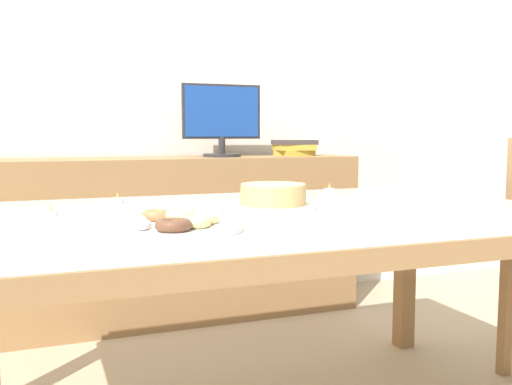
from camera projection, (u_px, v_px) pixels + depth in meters
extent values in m
cube|color=silver|center=(163.00, 71.00, 3.15)|extent=(8.00, 0.10, 2.60)
cube|color=silver|center=(266.00, 214.00, 1.79)|extent=(1.80, 0.99, 0.04)
cube|color=olive|center=(340.00, 260.00, 1.36)|extent=(1.83, 0.08, 0.06)
cube|color=olive|center=(221.00, 211.00, 2.23)|extent=(1.83, 0.08, 0.06)
cube|color=olive|center=(485.00, 215.00, 2.11)|extent=(0.08, 1.02, 0.06)
cube|color=olive|center=(405.00, 274.00, 2.55)|extent=(0.07, 0.07, 0.66)
cube|color=olive|center=(505.00, 319.00, 2.25)|extent=(0.04, 0.04, 0.45)
cube|color=olive|center=(178.00, 238.00, 2.96)|extent=(1.88, 0.44, 0.84)
cylinder|color=#262628|center=(222.00, 155.00, 3.00)|extent=(0.20, 0.20, 0.02)
cylinder|color=#262628|center=(222.00, 145.00, 3.00)|extent=(0.04, 0.04, 0.09)
cube|color=#262628|center=(222.00, 112.00, 2.98)|extent=(0.42, 0.02, 0.28)
cube|color=navy|center=(222.00, 112.00, 2.97)|extent=(0.40, 0.00, 0.26)
cube|color=#B29933|center=(294.00, 153.00, 3.15)|extent=(0.20, 0.17, 0.03)
cube|color=#B29933|center=(294.00, 147.00, 3.15)|extent=(0.22, 0.18, 0.03)
cube|color=#3F3838|center=(295.00, 142.00, 3.15)|extent=(0.22, 0.17, 0.03)
cylinder|color=white|center=(273.00, 207.00, 1.79)|extent=(0.27, 0.27, 0.01)
cylinder|color=tan|center=(273.00, 195.00, 1.78)|extent=(0.21, 0.21, 0.06)
cylinder|color=#F4CA7D|center=(273.00, 185.00, 1.78)|extent=(0.20, 0.20, 0.01)
cylinder|color=white|center=(167.00, 228.00, 1.37)|extent=(0.37, 0.37, 0.01)
torus|color=#EAD184|center=(206.00, 219.00, 1.40)|extent=(0.07, 0.07, 0.02)
torus|color=#EAD184|center=(179.00, 215.00, 1.45)|extent=(0.08, 0.08, 0.03)
torus|color=#B27042|center=(156.00, 215.00, 1.45)|extent=(0.07, 0.07, 0.03)
torus|color=white|center=(132.00, 220.00, 1.38)|extent=(0.07, 0.07, 0.02)
torus|color=white|center=(136.00, 225.00, 1.31)|extent=(0.07, 0.07, 0.02)
torus|color=brown|center=(173.00, 225.00, 1.29)|extent=(0.08, 0.08, 0.03)
torus|color=#EAD184|center=(196.00, 222.00, 1.34)|extent=(0.08, 0.08, 0.03)
cylinder|color=white|center=(447.00, 196.00, 2.11)|extent=(0.21, 0.21, 0.01)
cylinder|color=white|center=(447.00, 193.00, 2.11)|extent=(0.21, 0.21, 0.01)
cylinder|color=white|center=(447.00, 190.00, 2.11)|extent=(0.21, 0.21, 0.01)
cylinder|color=white|center=(447.00, 188.00, 2.11)|extent=(0.21, 0.21, 0.01)
cylinder|color=white|center=(448.00, 185.00, 2.11)|extent=(0.21, 0.21, 0.01)
cylinder|color=white|center=(448.00, 182.00, 2.11)|extent=(0.21, 0.21, 0.01)
cylinder|color=silver|center=(118.00, 201.00, 1.93)|extent=(0.04, 0.04, 0.02)
cylinder|color=white|center=(118.00, 199.00, 1.93)|extent=(0.03, 0.03, 0.00)
cone|color=#F9B74C|center=(117.00, 195.00, 1.93)|extent=(0.01, 0.01, 0.02)
cylinder|color=silver|center=(329.00, 190.00, 2.28)|extent=(0.04, 0.04, 0.02)
cylinder|color=white|center=(329.00, 189.00, 2.28)|extent=(0.03, 0.03, 0.00)
cone|color=#F9B74C|center=(329.00, 186.00, 2.28)|extent=(0.01, 0.01, 0.02)
cylinder|color=silver|center=(51.00, 214.00, 1.62)|extent=(0.04, 0.04, 0.02)
cylinder|color=white|center=(51.00, 211.00, 1.62)|extent=(0.03, 0.03, 0.00)
cone|color=#F9B74C|center=(51.00, 207.00, 1.61)|extent=(0.01, 0.01, 0.02)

